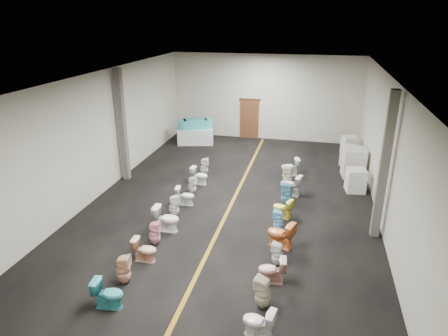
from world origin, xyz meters
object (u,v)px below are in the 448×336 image
at_px(toilet_left_1, 123,270).
at_px(toilet_left_7, 192,185).
at_px(display_table, 196,136).
at_px(appliance_crate_a, 356,180).
at_px(toilet_left_8, 199,176).
at_px(toilet_right_7, 282,208).
at_px(appliance_crate_b, 353,163).
at_px(toilet_left_4, 166,219).
at_px(toilet_right_8, 286,194).
at_px(toilet_left_6, 185,196).
at_px(toilet_left_0, 108,294).
at_px(toilet_right_5, 280,234).
at_px(toilet_left_3, 154,233).
at_px(appliance_crate_c, 351,156).
at_px(bathtub, 195,124).
at_px(toilet_left_5, 174,206).
at_px(toilet_left_2, 145,250).
at_px(toilet_right_9, 291,185).
at_px(appliance_crate_d, 349,146).
at_px(toilet_right_10, 288,176).
at_px(toilet_right_11, 290,167).
at_px(toilet_right_3, 272,270).
at_px(toilet_right_4, 277,254).
at_px(toilet_right_2, 263,293).
at_px(toilet_right_1, 258,322).
at_px(toilet_left_9, 204,167).

distance_m(toilet_left_1, toilet_left_7, 5.61).
relative_size(display_table, appliance_crate_a, 2.06).
relative_size(toilet_left_8, toilet_right_7, 1.02).
xyz_separation_m(appliance_crate_b, toilet_left_4, (-5.99, -6.06, -0.19)).
bearing_deg(toilet_right_8, toilet_left_6, -78.30).
xyz_separation_m(toilet_left_0, toilet_left_7, (-0.02, 6.51, -0.02)).
bearing_deg(toilet_left_1, toilet_right_5, -63.34).
distance_m(display_table, toilet_left_3, 9.96).
bearing_deg(appliance_crate_c, toilet_left_6, -137.21).
bearing_deg(toilet_right_8, bathtub, -141.29).
bearing_deg(toilet_left_5, toilet_left_6, -18.85).
bearing_deg(appliance_crate_a, toilet_left_2, -133.94).
bearing_deg(toilet_left_1, toilet_right_9, -39.11).
bearing_deg(toilet_left_4, toilet_left_6, -0.75).
bearing_deg(appliance_crate_c, toilet_left_8, -149.04).
bearing_deg(appliance_crate_b, toilet_left_0, -121.86).
bearing_deg(toilet_right_7, display_table, -124.20).
relative_size(appliance_crate_d, toilet_left_5, 1.19).
xyz_separation_m(toilet_right_5, toilet_right_10, (-0.17, 4.64, -0.02)).
bearing_deg(toilet_right_9, toilet_right_11, -159.64).
relative_size(toilet_left_7, toilet_right_9, 0.83).
xyz_separation_m(toilet_left_4, toilet_right_3, (3.53, -1.86, -0.06)).
bearing_deg(toilet_right_10, toilet_right_4, -4.12).
relative_size(toilet_left_4, toilet_right_10, 1.04).
xyz_separation_m(toilet_right_2, toilet_right_10, (-0.03, 7.34, -0.01)).
bearing_deg(appliance_crate_a, toilet_right_3, -111.12).
relative_size(toilet_left_2, toilet_right_1, 0.96).
distance_m(appliance_crate_b, toilet_right_7, 5.04).
distance_m(toilet_left_0, toilet_left_1, 0.90).
bearing_deg(toilet_left_0, toilet_left_4, -6.49).
relative_size(appliance_crate_c, toilet_right_7, 1.27).
bearing_deg(toilet_left_5, toilet_left_2, 167.62).
distance_m(appliance_crate_b, toilet_left_1, 10.70).
height_order(toilet_left_3, toilet_right_5, toilet_right_5).
xyz_separation_m(toilet_left_8, toilet_left_9, (-0.06, 0.91, 0.03)).
height_order(toilet_left_5, toilet_right_11, toilet_left_5).
relative_size(bathtub, appliance_crate_d, 1.90).
distance_m(toilet_left_5, toilet_right_5, 3.81).
distance_m(appliance_crate_d, toilet_left_8, 7.87).
xyz_separation_m(toilet_left_5, toilet_right_11, (3.51, 4.60, -0.01)).
bearing_deg(toilet_left_6, appliance_crate_c, -54.38).
distance_m(bathtub, toilet_left_5, 8.21).
bearing_deg(toilet_right_7, toilet_left_1, -18.79).
distance_m(display_table, toilet_left_7, 6.31).
height_order(toilet_left_3, toilet_left_7, toilet_left_3).
bearing_deg(bathtub, toilet_right_9, -69.21).
height_order(toilet_left_0, toilet_right_7, toilet_left_0).
bearing_deg(toilet_right_8, appliance_crate_d, 156.41).
height_order(toilet_right_2, toilet_right_9, toilet_right_9).
relative_size(toilet_left_6, toilet_left_9, 0.88).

